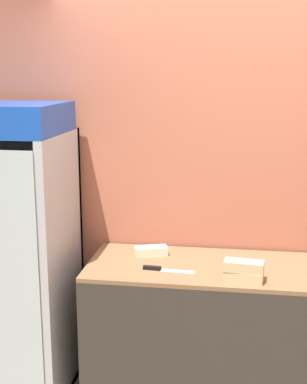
% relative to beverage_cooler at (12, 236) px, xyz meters
% --- Properties ---
extents(wall_back, '(5.20, 0.10, 2.70)m').
position_rel_beverage_cooler_xyz_m(wall_back, '(1.48, 0.36, 0.33)').
color(wall_back, '#B7664C').
rests_on(wall_back, ground_plane).
extents(prep_counter, '(1.92, 0.65, 0.90)m').
position_rel_beverage_cooler_xyz_m(prep_counter, '(1.47, -0.02, -0.57)').
color(prep_counter, '#332D28').
rests_on(prep_counter, ground_plane).
extents(beverage_cooler, '(0.74, 0.71, 1.86)m').
position_rel_beverage_cooler_xyz_m(beverage_cooler, '(0.00, 0.00, 0.00)').
color(beverage_cooler, '#B2B7BC').
rests_on(beverage_cooler, ground_plane).
extents(sandwich_stack_bottom, '(0.23, 0.13, 0.06)m').
position_rel_beverage_cooler_xyz_m(sandwich_stack_bottom, '(1.45, -0.23, -0.09)').
color(sandwich_stack_bottom, tan).
rests_on(sandwich_stack_bottom, prep_counter).
extents(sandwich_stack_middle, '(0.23, 0.12, 0.06)m').
position_rel_beverage_cooler_xyz_m(sandwich_stack_middle, '(1.45, -0.23, -0.04)').
color(sandwich_stack_middle, tan).
rests_on(sandwich_stack_middle, sandwich_stack_bottom).
extents(sandwich_flat_left, '(0.22, 0.15, 0.05)m').
position_rel_beverage_cooler_xyz_m(sandwich_flat_left, '(0.88, 0.11, -0.10)').
color(sandwich_flat_left, beige).
rests_on(sandwich_flat_left, prep_counter).
extents(chefs_knife, '(0.31, 0.06, 0.02)m').
position_rel_beverage_cooler_xyz_m(chefs_knife, '(0.98, -0.14, -0.11)').
color(chefs_knife, silver).
rests_on(chefs_knife, prep_counter).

